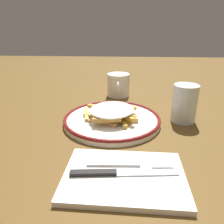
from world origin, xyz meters
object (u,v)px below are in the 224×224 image
at_px(knife, 115,173).
at_px(coffee_mug, 118,85).
at_px(fries_heap, 112,112).
at_px(napkin, 124,176).
at_px(plate, 112,119).
at_px(water_glass, 185,103).
at_px(fork, 130,164).

height_order(knife, coffee_mug, coffee_mug).
relative_size(fries_heap, napkin, 0.83).
xyz_separation_m(plate, coffee_mug, (-0.26, 0.01, 0.03)).
height_order(napkin, knife, knife).
bearing_deg(plate, water_glass, 96.55).
bearing_deg(napkin, fries_heap, -171.75).
relative_size(fork, water_glass, 1.55).
distance_m(fries_heap, napkin, 0.26).
relative_size(knife, coffee_mug, 1.80).
distance_m(napkin, fork, 0.03).
bearing_deg(napkin, fork, 156.84).
bearing_deg(napkin, knife, -85.10).
bearing_deg(coffee_mug, water_glass, 40.96).
relative_size(fries_heap, knife, 0.93).
bearing_deg(plate, fries_heap, 7.72).
relative_size(fork, knife, 0.84).
height_order(fork, knife, knife).
xyz_separation_m(napkin, fork, (-0.03, 0.01, 0.01)).
bearing_deg(knife, napkin, 94.90).
height_order(fries_heap, napkin, fries_heap).
bearing_deg(fork, coffee_mug, -175.60).
bearing_deg(napkin, water_glass, 147.70).
bearing_deg(water_glass, plate, -83.45).
xyz_separation_m(fries_heap, napkin, (0.26, 0.04, -0.03)).
xyz_separation_m(napkin, knife, (0.00, -0.02, 0.01)).
distance_m(napkin, coffee_mug, 0.52).
height_order(fries_heap, knife, fries_heap).
bearing_deg(plate, knife, 4.08).
xyz_separation_m(fries_heap, fork, (0.23, 0.05, -0.02)).
bearing_deg(napkin, plate, -171.75).
bearing_deg(fries_heap, water_glass, 96.89).
distance_m(plate, water_glass, 0.22).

